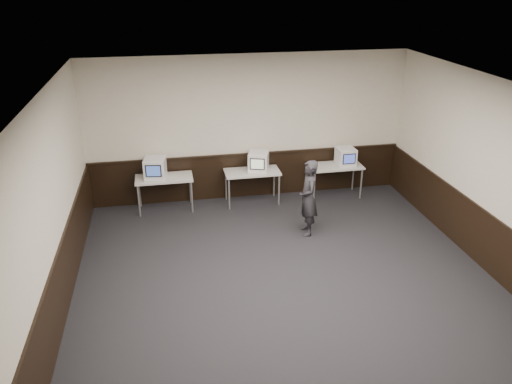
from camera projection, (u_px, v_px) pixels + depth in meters
floor at (293, 297)px, 7.94m from camera, size 8.00×8.00×0.00m
ceiling at (300, 98)px, 6.64m from camera, size 8.00×8.00×0.00m
back_wall at (249, 128)px, 10.88m from camera, size 7.00×0.00×7.00m
left_wall at (44, 227)px, 6.69m from camera, size 0.00×8.00×8.00m
right_wall at (510, 188)px, 7.89m from camera, size 0.00×8.00×8.00m
wainscot_back at (249, 175)px, 11.31m from camera, size 6.98×0.04×1.00m
wainscot_left at (59, 295)px, 7.14m from camera, size 0.04×7.98×1.00m
wainscot_right at (495, 249)px, 8.33m from camera, size 0.04×7.98×1.00m
wainscot_rail at (249, 154)px, 11.08m from camera, size 6.98×0.06×0.04m
desk_left at (164, 180)px, 10.57m from camera, size 1.20×0.60×0.75m
desk_center at (252, 174)px, 10.90m from camera, size 1.20×0.60×0.75m
desk_right at (335, 168)px, 11.22m from camera, size 1.20×0.60×0.75m
emac_left at (155, 168)px, 10.44m from camera, size 0.50×0.52×0.44m
emac_center at (259, 161)px, 10.82m from camera, size 0.54×0.55×0.42m
emac_right at (346, 157)px, 11.13m from camera, size 0.40×0.44×0.39m
person at (308, 198)px, 9.56m from camera, size 0.40×0.58×1.52m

